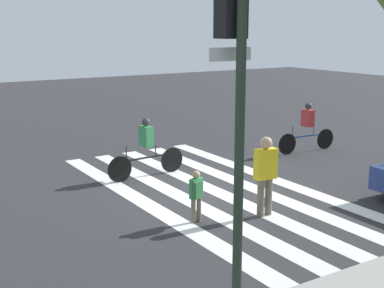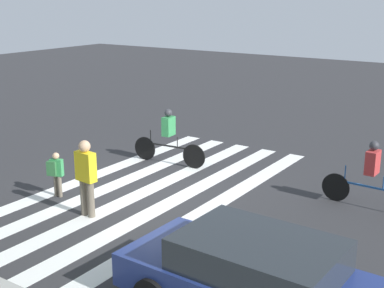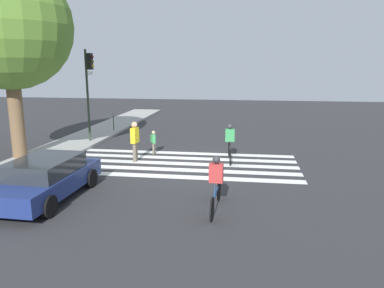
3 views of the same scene
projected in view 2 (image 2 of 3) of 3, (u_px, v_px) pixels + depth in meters
ground_plane at (148, 190)px, 13.59m from camera, size 60.00×60.00×0.00m
crosswalk_stripes at (148, 190)px, 13.59m from camera, size 4.34×10.00×0.01m
pedestrian_adult_blue_shirt at (86, 174)px, 11.77m from camera, size 0.51×0.26×1.76m
pedestrian_adult_yellow_jacket at (56, 171)px, 13.01m from camera, size 0.34×0.33×1.12m
cyclist_near_curb at (169, 135)px, 15.47m from camera, size 2.38×0.42×1.65m
cyclist_mid_street at (371, 173)px, 12.22m from camera, size 2.32×0.41×1.63m
car_parked_dark_suv at (258, 278)px, 8.06m from camera, size 4.39×2.05×1.32m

